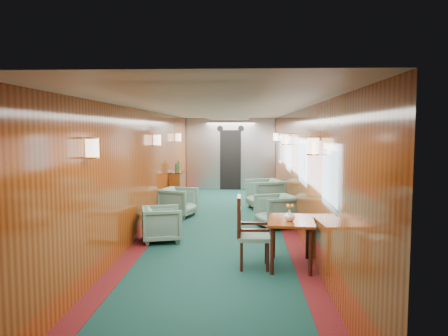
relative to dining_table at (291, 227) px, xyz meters
name	(u,v)px	position (x,y,z in m)	size (l,w,h in m)	color
room	(222,149)	(-1.15, 2.38, 1.04)	(12.00, 12.10, 2.40)	#0D322A
bulkhead	(231,154)	(-1.15, 8.30, 0.59)	(2.98, 0.17, 2.39)	#B0B3B7
windows_right	(294,157)	(0.34, 2.63, 0.86)	(0.02, 8.60, 0.80)	silver
wall_sconces	(223,140)	(-1.15, 2.95, 1.20)	(2.97, 7.97, 0.25)	#FFE6C6
dining_table	(291,227)	(0.00, 0.00, 0.00)	(0.74, 1.00, 0.71)	maroon
side_chair	(247,229)	(-0.64, -0.08, -0.02)	(0.48, 0.50, 1.06)	#1F483F
credenza	(177,188)	(-2.49, 5.21, -0.13)	(0.32, 1.01, 1.18)	maroon
flower_vase	(290,215)	(-0.04, -0.12, 0.19)	(0.16, 0.16, 0.16)	beige
armchair_left_near	(162,224)	(-2.18, 1.37, -0.28)	(0.68, 0.70, 0.63)	#1F483F
armchair_left_far	(178,202)	(-2.22, 3.62, -0.26)	(0.72, 0.74, 0.67)	#1F483F
armchair_right_near	(276,211)	(-0.03, 2.57, -0.25)	(0.73, 0.75, 0.68)	#1F483F
armchair_right_far	(265,194)	(-0.16, 4.72, -0.22)	(0.81, 0.83, 0.76)	#1F483F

